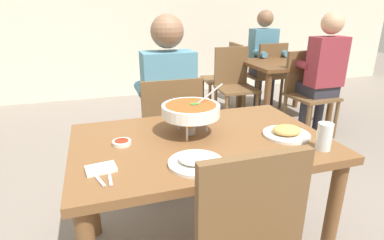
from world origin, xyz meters
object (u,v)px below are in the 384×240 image
(chair_diner_main, at_px, (170,129))
(chair_bg_left, at_px, (267,72))
(chair_bg_middle, at_px, (307,88))
(patron_bg_left, at_px, (264,53))
(sauce_dish, at_px, (122,142))
(diner_main, at_px, (168,97))
(chair_bg_corner, at_px, (234,81))
(appetizer_plate, at_px, (287,132))
(dining_table_far, at_px, (286,72))
(patron_bg_middle, at_px, (323,68))
(curry_bowl, at_px, (191,111))
(drink_glass, at_px, (324,138))
(chair_bg_right, at_px, (227,73))
(dining_table_main, at_px, (201,158))
(rice_plate, at_px, (196,160))

(chair_diner_main, xyz_separation_m, chair_bg_left, (1.77, 1.64, 0.00))
(chair_bg_middle, bearing_deg, patron_bg_left, 87.63)
(sauce_dish, bearing_deg, patron_bg_left, 48.02)
(chair_diner_main, relative_size, diner_main, 0.69)
(chair_bg_middle, relative_size, chair_bg_corner, 1.00)
(appetizer_plate, xyz_separation_m, sauce_dish, (-0.83, 0.15, -0.01))
(chair_diner_main, bearing_deg, patron_bg_left, 44.78)
(chair_bg_middle, bearing_deg, diner_main, -158.30)
(dining_table_far, height_order, patron_bg_left, patron_bg_left)
(patron_bg_middle, bearing_deg, chair_bg_left, 91.11)
(diner_main, relative_size, chair_bg_middle, 1.46)
(curry_bowl, relative_size, sauce_dish, 3.69)
(chair_diner_main, height_order, dining_table_far, chair_diner_main)
(patron_bg_middle, bearing_deg, sauce_dish, -150.46)
(drink_glass, xyz_separation_m, chair_bg_middle, (1.22, 1.70, -0.27))
(chair_diner_main, bearing_deg, sauce_dish, -121.18)
(chair_bg_right, relative_size, patron_bg_middle, 0.69)
(chair_bg_corner, height_order, patron_bg_middle, patron_bg_middle)
(chair_bg_middle, distance_m, patron_bg_left, 1.06)
(drink_glass, xyz_separation_m, patron_bg_left, (1.26, 2.73, -0.03))
(curry_bowl, bearing_deg, appetizer_plate, -20.79)
(chair_bg_right, bearing_deg, chair_bg_left, -6.07)
(chair_diner_main, relative_size, sauce_dish, 10.00)
(curry_bowl, relative_size, dining_table_far, 0.33)
(drink_glass, height_order, chair_bg_corner, chair_bg_corner)
(diner_main, distance_m, dining_table_far, 2.10)
(chair_bg_right, distance_m, patron_bg_middle, 1.28)
(appetizer_plate, distance_m, drink_glass, 0.21)
(dining_table_far, height_order, chair_bg_right, chair_bg_right)
(patron_bg_middle, bearing_deg, appetizer_plate, -134.42)
(chair_diner_main, relative_size, chair_bg_right, 1.00)
(appetizer_plate, bearing_deg, chair_bg_left, 61.22)
(dining_table_main, relative_size, chair_bg_middle, 1.41)
(diner_main, bearing_deg, chair_bg_corner, 48.33)
(curry_bowl, height_order, chair_bg_middle, curry_bowl)
(chair_bg_left, height_order, patron_bg_middle, patron_bg_middle)
(curry_bowl, distance_m, patron_bg_left, 2.97)
(sauce_dish, xyz_separation_m, patron_bg_left, (2.16, 2.40, 0.01))
(diner_main, xyz_separation_m, chair_bg_corner, (1.10, 1.24, -0.24))
(rice_plate, bearing_deg, chair_bg_left, 53.98)
(chair_bg_right, relative_size, chair_bg_corner, 1.00)
(dining_table_far, xyz_separation_m, chair_bg_corner, (-0.66, 0.09, -0.09))
(dining_table_main, relative_size, sauce_dish, 14.13)
(dining_table_main, distance_m, patron_bg_left, 3.02)
(sauce_dish, bearing_deg, chair_bg_corner, 52.08)
(dining_table_main, height_order, curry_bowl, curry_bowl)
(sauce_dish, distance_m, chair_bg_right, 2.84)
(chair_bg_right, bearing_deg, dining_table_main, -116.59)
(curry_bowl, relative_size, patron_bg_middle, 0.25)
(curry_bowl, xyz_separation_m, appetizer_plate, (0.46, -0.18, -0.11))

